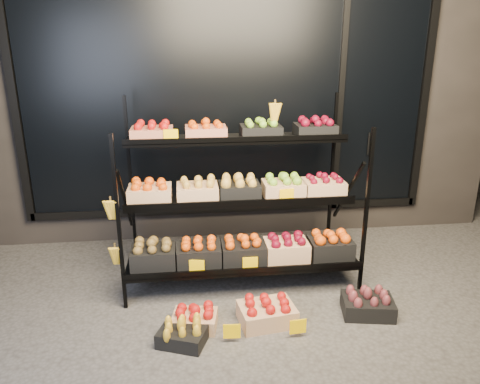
{
  "coord_description": "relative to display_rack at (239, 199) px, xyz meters",
  "views": [
    {
      "loc": [
        -0.47,
        -3.35,
        2.2
      ],
      "look_at": [
        -0.01,
        0.55,
        0.87
      ],
      "focal_mm": 35.0,
      "sensor_mm": 36.0,
      "label": 1
    }
  ],
  "objects": [
    {
      "name": "floor_crate_midleft",
      "position": [
        -0.54,
        -0.96,
        -0.7
      ],
      "size": [
        0.41,
        0.36,
        0.18
      ],
      "rotation": [
        0.0,
        0.0,
        -0.38
      ],
      "color": "black",
      "rests_on": "ground"
    },
    {
      "name": "tag_floor_b",
      "position": [
        0.34,
        -1.0,
        -0.73
      ],
      "size": [
        0.13,
        0.01,
        0.12
      ],
      "primitive_type": "cube",
      "color": "#FFC300",
      "rests_on": "ground"
    },
    {
      "name": "ground",
      "position": [
        0.01,
        -0.6,
        -0.79
      ],
      "size": [
        24.0,
        24.0,
        0.0
      ],
      "primitive_type": "plane",
      "color": "#514F4C",
      "rests_on": "ground"
    },
    {
      "name": "floor_crate_left",
      "position": [
        -0.44,
        -0.77,
        -0.7
      ],
      "size": [
        0.38,
        0.31,
        0.18
      ],
      "rotation": [
        0.0,
        0.0,
        -0.18
      ],
      "color": "tan",
      "rests_on": "ground"
    },
    {
      "name": "display_rack",
      "position": [
        0.0,
        0.0,
        0.0
      ],
      "size": [
        2.18,
        1.02,
        1.73
      ],
      "color": "black",
      "rests_on": "ground"
    },
    {
      "name": "floor_crate_midright",
      "position": [
        0.14,
        -0.77,
        -0.69
      ],
      "size": [
        0.47,
        0.38,
        0.21
      ],
      "rotation": [
        0.0,
        0.0,
        0.14
      ],
      "color": "tan",
      "rests_on": "ground"
    },
    {
      "name": "building",
      "position": [
        0.01,
        1.99,
        0.96
      ],
      "size": [
        6.0,
        2.08,
        3.5
      ],
      "color": "#2D2826",
      "rests_on": "ground"
    },
    {
      "name": "floor_crate_right",
      "position": [
        0.99,
        -0.75,
        -0.69
      ],
      "size": [
        0.46,
        0.37,
        0.2
      ],
      "rotation": [
        0.0,
        0.0,
        -0.18
      ],
      "color": "black",
      "rests_on": "ground"
    },
    {
      "name": "tag_floor_a",
      "position": [
        -0.17,
        -1.0,
        -0.73
      ],
      "size": [
        0.13,
        0.01,
        0.12
      ],
      "primitive_type": "cube",
      "color": "#FFC300",
      "rests_on": "ground"
    }
  ]
}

